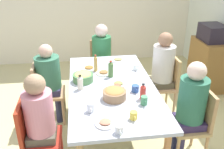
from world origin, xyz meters
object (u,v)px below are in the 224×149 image
object	(u,v)px
person_4	(191,104)
cup_1	(91,107)
chair_0	(167,82)
plate_4	(105,123)
chair_2	(101,63)
bottle_2	(111,69)
chair_1	(34,134)
bottle_0	(143,92)
cup_6	(134,115)
bowl_1	(83,77)
dining_table	(112,91)
chair_4	(195,121)
plate_2	(104,73)
cup_4	(117,88)
bowl_0	(114,94)
cup_0	(135,89)
person_1	(41,117)
microwave	(213,33)
bottle_3	(96,64)
person_0	(162,67)
side_cabinet	(207,64)
bottle_1	(80,83)
plate_3	(118,60)
chair_3	(44,89)
person_3	(49,76)
cup_5	(144,100)
person_2	(102,52)
cup_2	(119,129)
cup_3	(136,67)
plate_0	(118,84)

from	to	relation	value
person_4	cup_1	bearing A→B (deg)	-88.01
chair_0	plate_4	xyz separation A→B (m)	(1.28, -1.08, 0.28)
chair_2	bottle_2	world-z (taller)	bottle_2
chair_1	bottle_0	distance (m)	1.26
chair_2	cup_6	xyz separation A→B (m)	(2.12, 0.11, 0.30)
bowl_1	cup_6	xyz separation A→B (m)	(0.90, 0.47, -0.02)
chair_0	chair_2	bearing A→B (deg)	-134.23
dining_table	cup_1	bearing A→B (deg)	-28.75
chair_4	plate_2	size ratio (longest dim) A/B	4.16
plate_4	person_4	bearing A→B (deg)	105.61
cup_4	bowl_0	bearing A→B (deg)	-18.99
cup_0	cup_6	bearing A→B (deg)	-14.26
chair_1	person_1	world-z (taller)	person_1
plate_2	microwave	bearing A→B (deg)	112.58
chair_2	bottle_3	world-z (taller)	bottle_3
microwave	person_0	bearing A→B (deg)	-58.25
person_1	cup_6	size ratio (longest dim) A/B	10.85
bottle_3	bowl_1	bearing A→B (deg)	-33.44
microwave	bowl_1	bearing A→B (deg)	-65.88
dining_table	side_cabinet	distance (m)	2.27
dining_table	bottle_1	xyz separation A→B (m)	(0.05, -0.39, 0.16)
chair_2	chair_4	size ratio (longest dim) A/B	1.00
bottle_2	plate_3	bearing A→B (deg)	161.22
chair_3	side_cabinet	bearing A→B (deg)	103.56
dining_table	person_3	size ratio (longest dim) A/B	1.70
chair_4	plate_3	bearing A→B (deg)	-151.76
cup_5	person_2	bearing A→B (deg)	-170.93
chair_0	cup_2	xyz separation A→B (m)	(1.43, -0.97, 0.30)
bowl_1	bottle_1	size ratio (longest dim) A/B	1.40
person_0	chair_4	bearing A→B (deg)	5.05
person_1	cup_4	world-z (taller)	person_1
cup_3	person_0	bearing A→B (deg)	100.16
bottle_1	side_cabinet	distance (m)	2.65
chair_2	side_cabinet	distance (m)	1.93
chair_3	bowl_1	distance (m)	0.72
chair_3	bottle_0	xyz separation A→B (m)	(0.86, 1.21, 0.35)
dining_table	cup_1	size ratio (longest dim) A/B	17.78
person_4	plate_3	size ratio (longest dim) A/B	5.59
person_4	plate_3	xyz separation A→B (m)	(-1.30, -0.61, 0.04)
side_cabinet	microwave	xyz separation A→B (m)	(0.00, 0.00, 0.59)
chair_1	cup_0	distance (m)	1.23
plate_4	cup_6	distance (m)	0.29
chair_1	plate_0	size ratio (longest dim) A/B	4.45
cup_4	cup_2	bearing A→B (deg)	-7.66
person_3	side_cabinet	bearing A→B (deg)	103.99
cup_3	cup_6	xyz separation A→B (m)	(1.16, -0.29, 0.00)
cup_4	bottle_2	bearing A→B (deg)	-175.97
bowl_1	cup_5	size ratio (longest dim) A/B	2.39
person_1	microwave	distance (m)	3.23
cup_2	cup_4	xyz separation A→B (m)	(-0.78, 0.11, -0.00)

